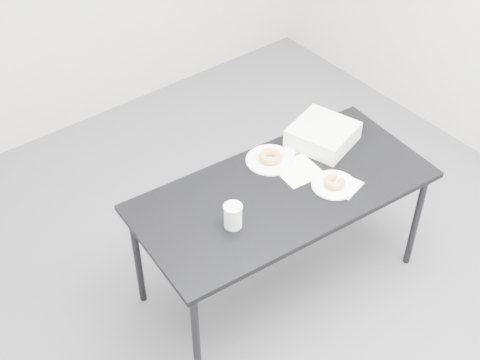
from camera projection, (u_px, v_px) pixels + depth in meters
floor at (250, 297)px, 3.60m from camera, size 4.00×4.00×0.00m
table at (283, 197)px, 3.28m from camera, size 1.53×0.81×0.68m
scorecard at (295, 167)px, 3.37m from camera, size 0.23×0.28×0.00m
logo_patch at (297, 152)px, 3.46m from camera, size 0.05×0.05×0.00m
pen at (295, 154)px, 3.44m from camera, size 0.10×0.08×0.01m
napkin at (343, 185)px, 3.27m from camera, size 0.19×0.19×0.00m
plate_near at (334, 185)px, 3.26m from camera, size 0.22×0.22×0.01m
donut_near at (334, 182)px, 3.25m from camera, size 0.12×0.12×0.03m
plate_far at (270, 160)px, 3.41m from camera, size 0.25×0.25×0.01m
donut_far at (270, 157)px, 3.39m from camera, size 0.15×0.15×0.04m
coffee_cup at (233, 216)px, 3.02m from camera, size 0.08×0.08×0.12m
cup_lid at (288, 152)px, 3.45m from camera, size 0.08×0.08×0.01m
bakery_box at (323, 134)px, 3.49m from camera, size 0.38×0.38×0.10m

